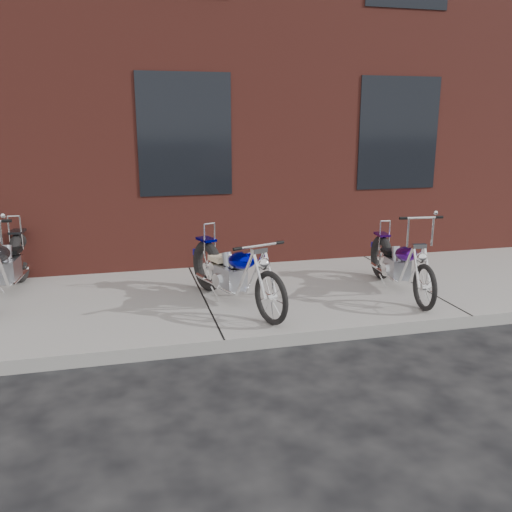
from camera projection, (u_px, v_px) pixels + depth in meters
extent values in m
plane|color=black|center=(225.00, 353.00, 5.76)|extent=(120.00, 120.00, 0.00)
cube|color=#A39E95|center=(203.00, 302.00, 7.15)|extent=(22.00, 3.00, 0.15)
cube|color=maroon|center=(157.00, 49.00, 12.32)|extent=(22.00, 10.00, 8.00)
torus|color=black|center=(385.00, 259.00, 7.77)|extent=(0.18, 0.65, 0.64)
torus|color=black|center=(430.00, 291.00, 6.44)|extent=(0.11, 0.58, 0.58)
cube|color=#ABACAE|center=(401.00, 270.00, 7.23)|extent=(0.28, 0.38, 0.27)
ellipsoid|color=#4A0E89|center=(410.00, 256.00, 6.93)|extent=(0.27, 0.51, 0.27)
cube|color=black|center=(395.00, 254.00, 7.41)|extent=(0.23, 0.27, 0.05)
cylinder|color=white|center=(427.00, 269.00, 6.49)|extent=(0.06, 0.26, 0.48)
cylinder|color=white|center=(426.00, 219.00, 6.46)|extent=(0.49, 0.07, 0.03)
cylinder|color=white|center=(388.00, 237.00, 7.62)|extent=(0.02, 0.02, 0.43)
cylinder|color=white|center=(402.00, 274.00, 7.46)|extent=(0.11, 0.80, 0.04)
torus|color=black|center=(213.00, 268.00, 7.21)|extent=(0.36, 0.70, 0.69)
torus|color=black|center=(278.00, 301.00, 5.99)|extent=(0.27, 0.61, 0.63)
cube|color=#ABACAE|center=(236.00, 280.00, 6.71)|extent=(0.38, 0.45, 0.29)
ellipsoid|color=#0002AC|center=(248.00, 263.00, 6.42)|extent=(0.41, 0.58, 0.30)
cube|color=beige|center=(226.00, 261.00, 6.86)|extent=(0.31, 0.33, 0.06)
cylinder|color=white|center=(272.00, 277.00, 6.02)|extent=(0.13, 0.28, 0.52)
cylinder|color=white|center=(266.00, 248.00, 6.05)|extent=(0.51, 0.20, 0.03)
cylinder|color=white|center=(215.00, 243.00, 7.05)|extent=(0.03, 0.03, 0.46)
cylinder|color=white|center=(236.00, 284.00, 6.97)|extent=(0.33, 0.83, 0.05)
torus|color=black|center=(17.00, 260.00, 7.58)|extent=(0.20, 0.72, 0.71)
cube|color=#ABACAE|center=(4.00, 273.00, 6.97)|extent=(0.31, 0.42, 0.30)
cube|color=black|center=(8.00, 253.00, 7.17)|extent=(0.26, 0.30, 0.06)
cylinder|color=white|center=(12.00, 235.00, 7.41)|extent=(0.02, 0.02, 0.48)
cylinder|color=white|center=(19.00, 278.00, 7.23)|extent=(0.13, 0.89, 0.05)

